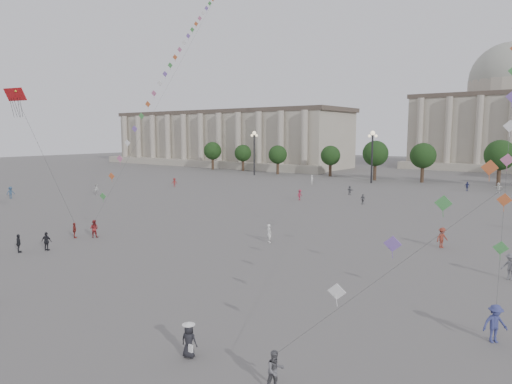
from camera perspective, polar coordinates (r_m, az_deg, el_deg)
The scene contains 27 objects.
ground at distance 30.24m, azimuth -12.12°, elevation -12.52°, with size 360.00×360.00×0.00m, color #5B5855.
hall_west at distance 148.24m, azimuth -3.96°, elevation 6.69°, with size 84.00×26.22×17.20m.
hall_central at distance 149.40m, azimuth 28.71°, elevation 8.04°, with size 48.30×34.30×35.50m.
tree_row at distance 99.06m, azimuth 24.15°, elevation 3.96°, with size 137.12×5.12×8.00m.
lamp_post_far_west at distance 110.83m, azimuth -0.22°, elevation 5.92°, with size 2.00×0.90×10.65m.
lamp_post_mid_west at distance 95.86m, azimuth 14.34°, elevation 5.46°, with size 2.00×0.90×10.65m.
person_crowd_0 at distance 88.89m, azimuth 24.88°, elevation 0.65°, with size 0.97×0.40×1.66m, color navy.
person_crowd_1 at distance 80.81m, azimuth -19.31°, elevation 0.35°, with size 0.86×0.67×1.77m, color silver.
person_crowd_2 at distance 88.11m, azimuth -10.16°, elevation 1.18°, with size 1.10×0.63×1.70m, color maroon.
person_crowd_4 at distance 88.01m, azimuth 28.02°, elevation 0.46°, with size 1.69×0.54×1.82m, color silver.
person_crowd_5 at distance 81.15m, azimuth -28.33°, elevation -0.06°, with size 1.21×0.70×1.87m, color #304D6D.
person_crowd_6 at distance 36.83m, azimuth 29.20°, elevation -8.13°, with size 1.23×0.71×1.90m, color slate.
person_crowd_8 at distance 44.19m, azimuth 22.24°, elevation -5.31°, with size 1.19×0.68×1.84m, color maroon.
person_crowd_10 at distance 92.00m, azimuth 7.01°, elevation 1.54°, with size 0.67×0.44×1.83m, color silver.
person_crowd_12 at distance 77.31m, azimuth 11.64°, elevation 0.21°, with size 1.39×0.44×1.50m, color slate.
person_crowd_13 at distance 42.86m, azimuth 1.64°, elevation -5.18°, with size 0.64×0.42×1.76m, color white.
person_crowd_16 at distance 67.53m, azimuth 13.19°, elevation -0.87°, with size 0.87×0.36×1.48m, color slate.
person_crowd_17 at distance 70.04m, azimuth 5.50°, elevation -0.35°, with size 1.05×0.60×1.62m, color #992940.
tourist_0 at distance 48.11m, azimuth -21.74°, elevation -4.47°, with size 0.89×0.37×1.52m, color maroon.
tourist_1 at distance 44.32m, azimuth -27.55°, elevation -5.72°, with size 0.94×0.39×1.60m, color black.
tourist_4 at distance 43.98m, azimuth -24.70°, elevation -5.63°, with size 0.96×0.40×1.64m, color black.
kite_flyer_0 at distance 47.68m, azimuth -19.58°, elevation -4.34°, with size 0.85×0.66×1.75m, color maroon.
kite_flyer_1 at distance 25.98m, azimuth 27.71°, elevation -14.36°, with size 1.24×0.71×1.92m, color navy.
kite_flyer_2 at distance 19.51m, azimuth 2.43°, elevation -21.39°, with size 0.80×0.62×1.65m, color #59595D.
hat_person at distance 22.09m, azimuth -8.38°, elevation -17.80°, with size 0.88×0.70×1.69m.
dragon_kite at distance 43.81m, azimuth -27.76°, elevation 9.75°, with size 2.26×3.16×13.01m.
kite_train_west at distance 69.87m, azimuth -9.53°, elevation 16.65°, with size 20.22×41.37×59.56m.
Camera 1 is at (21.57, -18.56, 10.22)m, focal length 32.00 mm.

